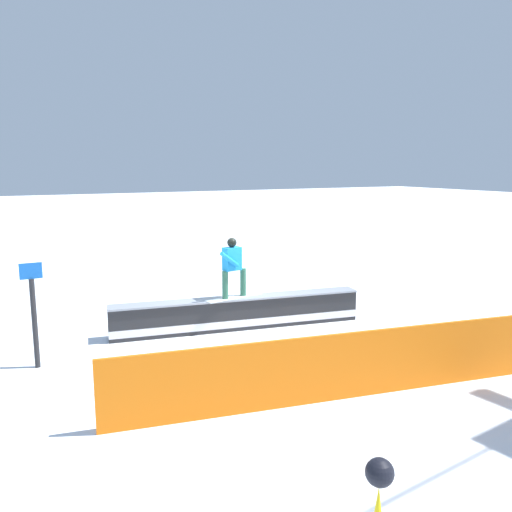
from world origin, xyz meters
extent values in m
plane|color=white|center=(0.00, 0.00, 0.00)|extent=(120.00, 120.00, 0.00)
cube|color=#242528|center=(0.00, 0.00, 0.36)|extent=(5.93, 1.45, 0.72)
cube|color=white|center=(0.00, 0.00, 0.18)|extent=(5.94, 1.46, 0.17)
cube|color=#9097A1|center=(0.00, 0.00, 0.74)|extent=(5.94, 1.51, 0.04)
cube|color=silver|center=(0.10, -0.02, 0.77)|extent=(1.48, 0.51, 0.01)
cylinder|color=#316951|center=(0.35, 0.02, 1.10)|extent=(0.16, 0.16, 0.65)
cylinder|color=#316951|center=(-0.15, -0.06, 1.10)|extent=(0.16, 0.16, 0.65)
cube|color=#1A8FDE|center=(0.16, -0.01, 1.69)|extent=(0.43, 0.30, 0.54)
sphere|color=black|center=(0.16, -0.01, 2.07)|extent=(0.22, 0.22, 0.22)
cylinder|color=#1A8FDE|center=(0.31, 0.18, 1.72)|extent=(0.50, 0.17, 0.40)
cylinder|color=#1A8FDE|center=(0.08, -0.19, 1.72)|extent=(0.11, 0.10, 0.55)
cube|color=orange|center=(0.00, 4.22, 0.57)|extent=(7.92, 1.44, 1.13)
sphere|color=black|center=(2.88, 8.29, 1.78)|extent=(0.20, 0.20, 0.20)
cylinder|color=#262628|center=(4.46, 0.40, 0.87)|extent=(0.10, 0.10, 1.73)
cube|color=blue|center=(4.46, 0.40, 1.88)|extent=(0.40, 0.04, 0.30)
camera|label=1|loc=(5.12, 10.79, 3.84)|focal=36.75mm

